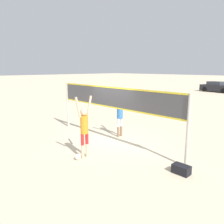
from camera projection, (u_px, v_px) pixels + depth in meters
name	position (u px, v px, depth m)	size (l,w,h in m)	color
ground_plane	(112.00, 141.00, 9.84)	(200.00, 200.00, 0.00)	beige
volleyball_net	(112.00, 102.00, 9.49)	(7.25, 0.11, 2.45)	beige
player_spiker	(84.00, 126.00, 7.82)	(0.28, 0.72, 2.27)	beige
player_blocker	(120.00, 113.00, 10.33)	(0.28, 0.71, 2.20)	#8C664C
volleyball	(78.00, 157.00, 7.83)	(0.22, 0.22, 0.22)	silver
gear_bag	(181.00, 169.00, 6.79)	(0.53, 0.33, 0.28)	black
parked_car_near	(217.00, 87.00, 30.20)	(4.56, 2.37, 1.44)	#232328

